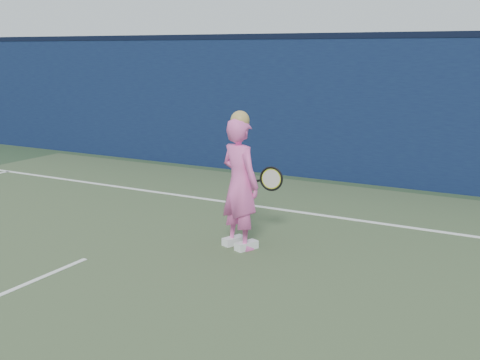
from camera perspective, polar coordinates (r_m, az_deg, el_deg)
The scene contains 5 objects.
ground at distance 6.41m, azimuth -20.65°, elevation -9.77°, with size 80.00×80.00×0.00m, color #253C25.
backstop_wall at distance 11.32m, azimuth 4.72°, elevation 6.84°, with size 24.00×0.40×2.50m, color #0D163B.
wall_cap at distance 11.27m, azimuth 4.84°, elevation 13.43°, with size 24.00×0.42×0.10m, color black.
player at distance 7.03m, azimuth 0.00°, elevation -0.31°, with size 0.67×0.56×1.64m.
racket at distance 7.33m, azimuth 2.81°, elevation 0.09°, with size 0.56×0.15×0.30m.
Camera 1 is at (4.64, -3.77, 2.33)m, focal length 45.00 mm.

